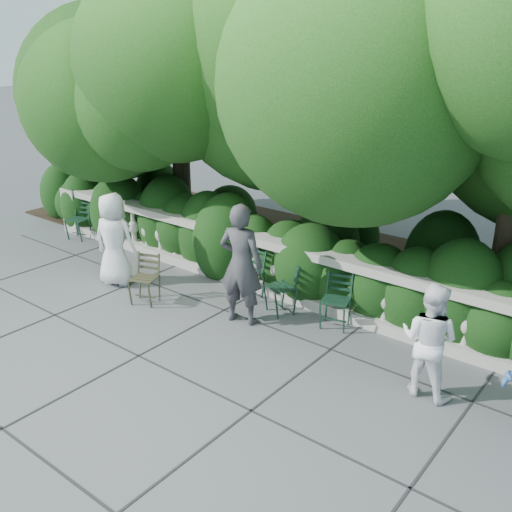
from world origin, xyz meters
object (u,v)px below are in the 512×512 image
Objects in this scene: chair_a at (75,241)px; chair_weathered at (142,306)px; person_businessman at (114,240)px; person_woman_grey at (241,264)px; chair_e at (272,314)px; chair_d at (332,331)px; person_casual_man at (429,340)px; chair_c at (243,299)px.

chair_a is 1.00× the size of chair_weathered.
person_businessman is 0.87× the size of person_woman_grey.
person_businessman reaches higher than chair_e.
chair_d is 1.04m from chair_e.
person_businessman is 5.65m from person_casual_man.
chair_a and chair_d have the same top height.
person_woman_grey is 3.00m from person_casual_man.
chair_d is at bearing -14.14° from chair_a.
person_woman_grey is (5.19, -0.63, 0.95)m from chair_a.
chair_weathered is 4.69m from person_casual_man.
chair_e is 1.08m from person_woman_grey.
person_businessman is at bearing 176.18° from chair_d.
person_casual_man is at bearing 165.43° from person_businessman.
person_woman_grey is at bearing -93.63° from chair_e.
person_casual_man is (2.74, -0.54, 0.73)m from chair_e.
chair_a is at bearing -4.25° from person_casual_man.
person_businessman is (2.53, -0.88, 0.83)m from chair_a.
person_businessman reaches higher than chair_d.
chair_d is at bearing -169.58° from person_woman_grey.
chair_e is at bearing 170.47° from chair_d.
chair_c is 1.76m from chair_d.
person_woman_grey reaches higher than person_businessman.
person_casual_man is at bearing -2.88° from chair_c.
person_woman_grey is at bearing 0.87° from chair_weathered.
chair_a is at bearing 140.15° from chair_weathered.
chair_c is 0.44× the size of person_woman_grey.
person_woman_grey is (-0.25, -0.47, 0.95)m from chair_e.
chair_a is 1.00× the size of chair_d.
person_casual_man is (3.47, -0.68, 0.73)m from chair_c.
person_woman_grey reaches higher than chair_c.
chair_c is 1.00× the size of chair_weathered.
chair_c and chair_weathered have the same top height.
person_woman_grey is (0.49, -0.61, 0.95)m from chair_c.
chair_c is 1.00× the size of chair_e.
chair_d is 1.69m from person_woman_grey.
chair_e is 0.57× the size of person_casual_man.
person_casual_man reaches higher than chair_weathered.
chair_d and chair_weathered have the same top height.
chair_d is 0.57× the size of person_casual_man.
person_casual_man reaches higher than chair_e.
person_casual_man is at bearing -36.73° from chair_d.
chair_weathered is 1.39m from person_businessman.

